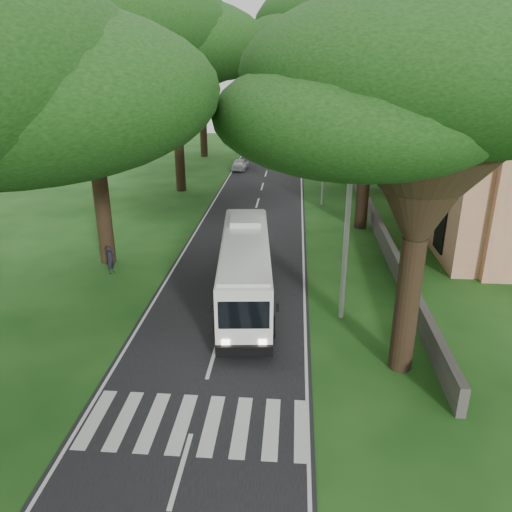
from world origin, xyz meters
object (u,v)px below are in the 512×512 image
object	(u,v)px
coach_bus	(245,267)
pole_far	(316,126)
distant_car_c	(288,142)
church	(503,158)
pole_mid	(325,155)
pedestrian	(111,260)
distant_car_a	(240,164)
pole_near	(346,234)
distant_car_b	(251,145)

from	to	relation	value
coach_bus	pole_far	bearing A→B (deg)	77.93
pole_far	distant_car_c	xyz separation A→B (m)	(-3.45, 10.10, -3.41)
church	pole_mid	xyz separation A→B (m)	(-12.36, 4.45, -0.73)
pole_far	pedestrian	distance (m)	38.04
pedestrian	distant_car_a	bearing A→B (deg)	4.66
distant_car_a	pedestrian	world-z (taller)	pedestrian
church	pedestrian	distance (m)	27.76
church	pole_far	world-z (taller)	church
pole_near	pole_mid	world-z (taller)	same
distant_car_a	distant_car_b	world-z (taller)	distant_car_a
church	pole_far	size ratio (longest dim) A/B	3.00
church	pedestrian	size ratio (longest dim) A/B	14.87
pole_near	distant_car_a	bearing A→B (deg)	104.11
distant_car_c	distant_car_a	bearing A→B (deg)	85.17
church	pole_near	world-z (taller)	church
coach_bus	distant_car_a	bearing A→B (deg)	91.59
pole_near	pedestrian	world-z (taller)	pole_near
coach_bus	distant_car_b	size ratio (longest dim) A/B	3.03
distant_car_c	pedestrian	size ratio (longest dim) A/B	3.16
pole_mid	church	bearing A→B (deg)	-19.81
distant_car_a	distant_car_c	distance (m)	17.07
pole_near	distant_car_c	world-z (taller)	pole_near
distant_car_b	pedestrian	distance (m)	43.39
pedestrian	distant_car_b	bearing A→B (deg)	7.21
coach_bus	distant_car_a	size ratio (longest dim) A/B	2.99
pole_near	distant_car_c	bearing A→B (deg)	93.94
coach_bus	distant_car_c	bearing A→B (deg)	83.42
distant_car_c	pedestrian	xyz separation A→B (m)	(-9.23, -45.80, 0.04)
church	pole_mid	bearing A→B (deg)	160.19
distant_car_c	pedestrian	world-z (taller)	pedestrian
distant_car_b	distant_car_a	bearing A→B (deg)	-75.04
coach_bus	distant_car_c	size ratio (longest dim) A/B	2.21
distant_car_c	coach_bus	bearing A→B (deg)	100.88
pole_near	pole_far	distance (m)	40.00
pole_far	church	bearing A→B (deg)	-63.18
pole_mid	distant_car_b	bearing A→B (deg)	107.18
church	pedestrian	xyz separation A→B (m)	(-25.04, -11.25, -4.10)
pole_mid	distant_car_c	xyz separation A→B (m)	(-3.45, 30.10, -3.41)
distant_car_b	pedestrian	size ratio (longest dim) A/B	2.31
coach_bus	distant_car_b	world-z (taller)	coach_bus
pole_mid	pole_near	bearing A→B (deg)	-90.00
pole_far	distant_car_b	distance (m)	11.87
pole_near	pedestrian	distance (m)	13.81
pole_mid	coach_bus	xyz separation A→B (m)	(-4.70, -18.49, -2.41)
church	coach_bus	distance (m)	22.32
coach_bus	distant_car_c	xyz separation A→B (m)	(1.26, 48.59, -1.00)
pole_mid	pedestrian	world-z (taller)	pole_mid
pole_near	distant_car_b	size ratio (longest dim) A/B	2.15
church	pole_far	distance (m)	27.41
distant_car_a	pole_far	bearing A→B (deg)	-139.51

